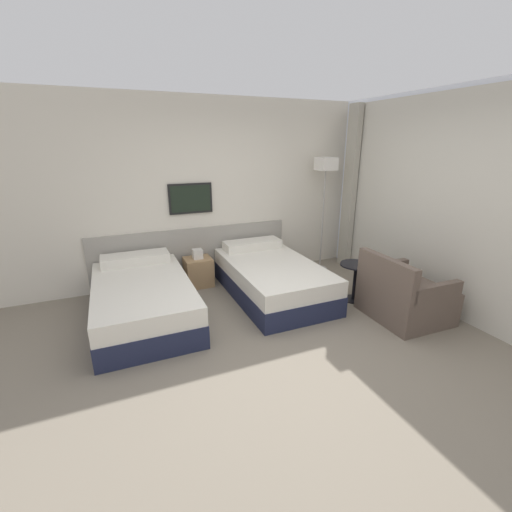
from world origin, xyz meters
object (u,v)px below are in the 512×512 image
nightstand (198,271)px  side_table (355,275)px  bed_near_window (272,278)px  armchair (404,297)px  bed_near_door (143,299)px  floor_lamp (325,174)px

nightstand → side_table: (1.83, -1.34, 0.14)m
bed_near_window → armchair: size_ratio=2.12×
side_table → armchair: armchair is taller
side_table → bed_near_door: bearing=167.1°
nightstand → armchair: size_ratio=0.62×
bed_near_window → side_table: (0.96, -0.62, 0.12)m
bed_near_door → nightstand: size_ratio=3.42×
bed_near_window → side_table: 1.14m
floor_lamp → armchair: floor_lamp is taller
bed_near_door → nightstand: 1.13m
bed_near_window → bed_near_door: bearing=180.0°
nightstand → armchair: 2.85m
bed_near_door → armchair: bearing=-22.9°
bed_near_door → floor_lamp: 3.30m
bed_near_door → side_table: bearing=-12.9°
side_table → bed_near_window: bearing=147.2°
bed_near_window → armchair: (1.19, -1.24, 0.01)m
nightstand → floor_lamp: (2.08, -0.12, 1.36)m
bed_near_window → nightstand: (-0.87, 0.73, -0.03)m
bed_near_door → floor_lamp: bearing=11.7°
nightstand → side_table: nightstand is taller
nightstand → armchair: bearing=-43.7°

